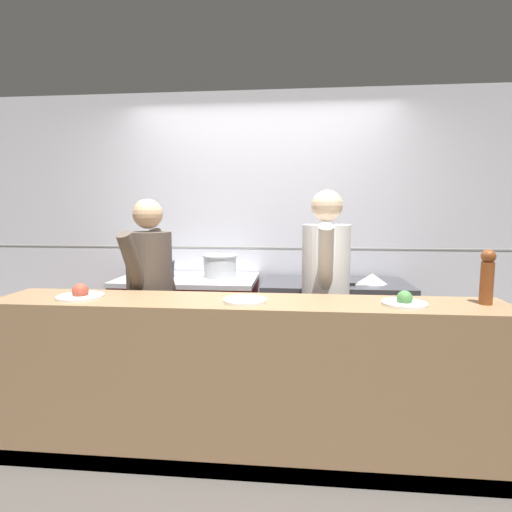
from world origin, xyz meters
The scene contains 15 objects.
ground_plane centered at (0.00, 0.00, 0.00)m, with size 14.00×14.00×0.00m, color #4C4742.
wall_back_tiled centered at (0.00, 1.36, 1.30)m, with size 8.00×0.06×2.60m.
oven_range centered at (-0.62, 0.96, 0.46)m, with size 1.20×0.71×0.92m.
prep_counter centered at (0.65, 0.96, 0.45)m, with size 1.23×0.65×0.90m.
pass_counter centered at (0.03, -0.17, 0.49)m, with size 3.00×0.45×0.98m.
stock_pot centered at (-0.87, 0.92, 1.00)m, with size 0.27×0.27×0.14m.
sauce_pot centered at (-0.35, 1.00, 1.02)m, with size 0.30×0.30×0.20m.
mixing_bowl_steel centered at (0.96, 0.91, 0.94)m, with size 0.24×0.24×0.08m.
chefs_knife centered at (0.84, 0.81, 0.91)m, with size 0.37×0.10×0.02m.
plated_dish_main centered at (-0.97, -0.20, 1.00)m, with size 0.27×0.27×0.10m.
plated_dish_appetiser centered at (0.03, -0.21, 0.99)m, with size 0.25×0.25×0.02m.
plated_dish_dessert centered at (0.92, -0.20, 1.00)m, with size 0.25×0.25×0.09m.
pepper_mill centered at (1.38, -0.13, 1.14)m, with size 0.08×0.08×0.31m.
chef_head_cook centered at (-0.72, 0.29, 0.88)m, with size 0.37×0.70×1.59m.
chef_sous centered at (0.53, 0.37, 0.92)m, with size 0.36×0.72×1.65m.
Camera 1 is at (0.31, -2.44, 1.51)m, focal length 28.00 mm.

